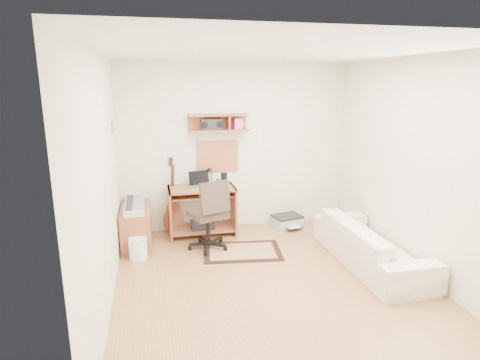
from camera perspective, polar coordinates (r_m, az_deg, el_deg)
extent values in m
cube|color=#A87546|center=(4.87, 4.57, -14.42)|extent=(3.60, 4.00, 0.01)
cube|color=white|center=(4.30, 5.27, 17.87)|extent=(3.60, 4.00, 0.01)
cube|color=silver|center=(6.31, -0.57, 4.75)|extent=(3.60, 0.01, 2.60)
cube|color=silver|center=(4.24, -19.07, -0.56)|extent=(0.01, 4.00, 2.60)
cube|color=silver|center=(5.23, 24.12, 1.62)|extent=(0.01, 4.00, 2.60)
cube|color=#995236|center=(6.08, -3.12, 8.18)|extent=(0.90, 0.25, 0.26)
cube|color=tan|center=(6.25, -3.21, 3.44)|extent=(0.64, 0.03, 0.49)
cube|color=#4C8CBF|center=(5.64, -17.66, 7.32)|extent=(0.02, 0.20, 0.15)
cylinder|color=black|center=(6.03, -2.28, 0.04)|extent=(0.10, 0.10, 0.22)
cylinder|color=#325897|center=(6.18, -3.13, -0.24)|extent=(0.06, 0.06, 0.09)
cube|color=black|center=(6.06, -4.07, 7.96)|extent=(0.31, 0.14, 0.16)
cube|color=#CFB68B|center=(5.64, 0.32, -10.13)|extent=(1.15, 0.84, 0.01)
cube|color=#995236|center=(6.00, -14.62, -6.33)|extent=(0.40, 0.90, 0.55)
cube|color=#B2B5BA|center=(5.90, -14.80, -3.48)|extent=(0.27, 0.87, 0.08)
cylinder|color=white|center=(5.55, -14.36, -9.46)|extent=(0.30, 0.30, 0.29)
cube|color=#A5A8AA|center=(6.59, 6.71, -5.87)|extent=(0.53, 0.46, 0.18)
imported|color=beige|center=(5.41, 18.25, -7.72)|extent=(0.56, 1.91, 0.75)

